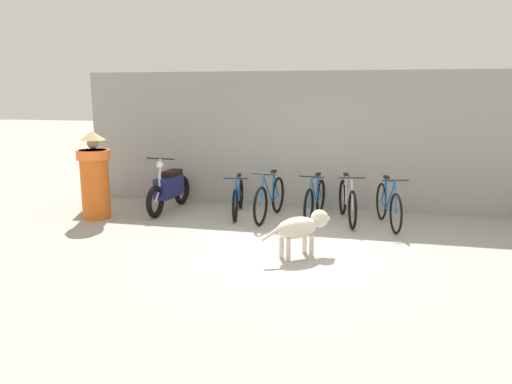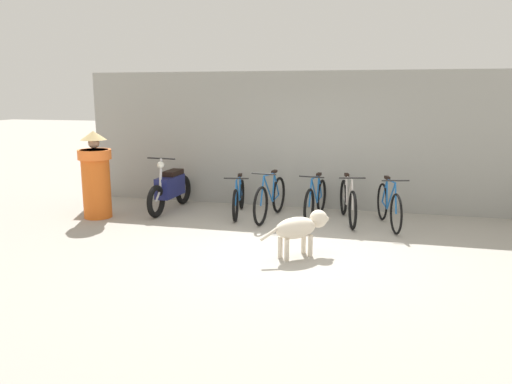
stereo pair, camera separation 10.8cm
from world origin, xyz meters
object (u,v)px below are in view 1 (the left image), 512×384
at_px(bicycle_3, 347,202).
at_px(motorcycle, 169,189).
at_px(bicycle_1, 270,199).
at_px(person_in_robes, 95,175).
at_px(bicycle_0, 238,198).
at_px(bicycle_2, 315,200).
at_px(stray_dog, 302,227).
at_px(bicycle_4, 388,206).

xyz_separation_m(bicycle_3, motorcycle, (-3.52, 0.02, 0.08)).
bearing_deg(bicycle_1, person_in_robes, -71.36).
relative_size(bicycle_0, motorcycle, 0.89).
distance_m(bicycle_1, person_in_robes, 3.30).
bearing_deg(motorcycle, bicycle_2, 93.67).
bearing_deg(bicycle_0, person_in_robes, -81.16).
distance_m(bicycle_1, bicycle_3, 1.43).
xyz_separation_m(bicycle_1, person_in_robes, (-3.20, -0.70, 0.44)).
bearing_deg(stray_dog, bicycle_4, 14.31).
bearing_deg(person_in_robes, bicycle_3, -126.31).
distance_m(bicycle_1, bicycle_4, 2.15).
bearing_deg(person_in_robes, motorcycle, -98.68).
bearing_deg(bicycle_4, bicycle_0, -107.29).
relative_size(motorcycle, person_in_robes, 1.12).
xyz_separation_m(motorcycle, person_in_robes, (-1.11, -0.86, 0.38)).
bearing_deg(bicycle_1, bicycle_2, 111.48).
bearing_deg(bicycle_3, motorcycle, -103.06).
relative_size(bicycle_2, motorcycle, 0.90).
height_order(bicycle_3, bicycle_4, bicycle_4).
bearing_deg(bicycle_2, stray_dog, 7.97).
relative_size(bicycle_3, bicycle_4, 1.07).
xyz_separation_m(stray_dog, person_in_robes, (-4.10, 1.32, 0.38)).
distance_m(stray_dog, person_in_robes, 4.33).
distance_m(bicycle_0, bicycle_1, 0.67).
xyz_separation_m(bicycle_1, motorcycle, (-2.09, 0.16, 0.07)).
relative_size(bicycle_3, motorcycle, 0.94).
relative_size(bicycle_1, bicycle_4, 1.09).
bearing_deg(bicycle_0, stray_dog, 26.22).
distance_m(motorcycle, person_in_robes, 1.45).
bearing_deg(motorcycle, person_in_robes, -49.61).
distance_m(motorcycle, stray_dog, 3.71).
relative_size(bicycle_0, bicycle_1, 0.94).
relative_size(bicycle_0, stray_dog, 1.78).
bearing_deg(bicycle_4, bicycle_1, -104.64).
xyz_separation_m(bicycle_0, bicycle_2, (1.48, 0.08, 0.03)).
height_order(bicycle_4, person_in_robes, person_in_robes).
bearing_deg(bicycle_3, bicycle_4, 63.80).
bearing_deg(bicycle_4, bicycle_2, -114.73).
relative_size(bicycle_1, person_in_robes, 1.07).
bearing_deg(bicycle_2, person_in_robes, -71.07).
height_order(bicycle_2, bicycle_4, bicycle_4).
distance_m(bicycle_3, person_in_robes, 4.72).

